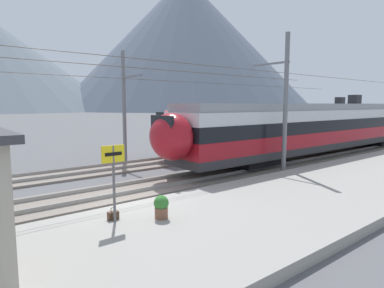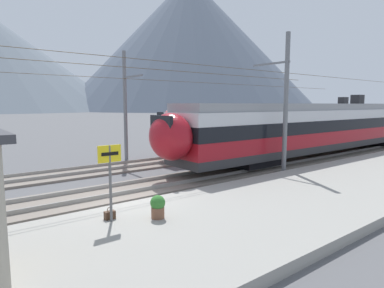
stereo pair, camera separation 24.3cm
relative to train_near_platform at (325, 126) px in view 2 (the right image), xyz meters
The scene contains 12 objects.
ground_plane 16.95m from the train_near_platform, behind, with size 400.00×400.00×0.00m, color #565659.
platform_slab 17.72m from the train_near_platform, 161.70° to the right, with size 120.00×6.30×0.34m, color gray.
track_near 16.85m from the train_near_platform, behind, with size 120.00×3.00×0.28m.
track_far 17.59m from the train_near_platform, 163.21° to the left, with size 120.00×3.00×0.28m.
train_near_platform is the anchor object (origin of this frame).
train_far_track 8.23m from the train_near_platform, 37.79° to the left, with size 34.42×2.95×4.27m.
catenary_mast_mid 7.98m from the train_near_platform, 165.40° to the right, with size 41.21×2.42×7.49m.
catenary_mast_far_side 14.14m from the train_near_platform, 149.74° to the left, with size 41.21×2.51×7.27m.
platform_sign 18.58m from the train_near_platform, 167.99° to the right, with size 0.70×0.08×2.29m.
handbag_near_sign 18.58m from the train_near_platform, 168.60° to the right, with size 0.32×0.18×0.38m.
potted_plant_platform_edge 17.57m from the train_near_platform, 165.18° to the right, with size 0.46×0.46×0.71m.
mountain_right_ridge 204.69m from the train_near_platform, 55.55° to the left, with size 165.63×165.63×86.80m, color #515B6B.
Camera 2 is at (-5.32, -11.05, 3.81)m, focal length 30.63 mm.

